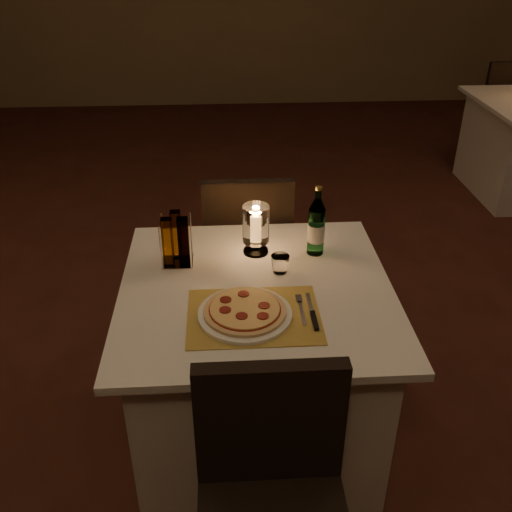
{
  "coord_description": "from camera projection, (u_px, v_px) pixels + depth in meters",
  "views": [
    {
      "loc": [
        0.08,
        -1.89,
        1.89
      ],
      "look_at": [
        0.19,
        -0.13,
        0.86
      ],
      "focal_mm": 40.0,
      "sensor_mm": 36.0,
      "label": 1
    }
  ],
  "objects": [
    {
      "name": "fork",
      "position": [
        301.0,
        307.0,
        1.97
      ],
      "size": [
        0.02,
        0.18,
        0.0
      ],
      "color": "silver",
      "rests_on": "placemat"
    },
    {
      "name": "pizza",
      "position": [
        245.0,
        310.0,
        1.92
      ],
      "size": [
        0.28,
        0.28,
        0.02
      ],
      "color": "#D8B77F",
      "rests_on": "plate"
    },
    {
      "name": "chair_far",
      "position": [
        247.0,
        239.0,
        2.8
      ],
      "size": [
        0.42,
        0.42,
        0.9
      ],
      "color": "black",
      "rests_on": "ground"
    },
    {
      "name": "plate",
      "position": [
        245.0,
        314.0,
        1.93
      ],
      "size": [
        0.32,
        0.32,
        0.01
      ],
      "primitive_type": "cylinder",
      "color": "white",
      "rests_on": "placemat"
    },
    {
      "name": "water_bottle",
      "position": [
        316.0,
        227.0,
        2.25
      ],
      "size": [
        0.07,
        0.07,
        0.29
      ],
      "color": "#59A56D",
      "rests_on": "main_table"
    },
    {
      "name": "floor",
      "position": [
        213.0,
        408.0,
        2.59
      ],
      "size": [
        8.0,
        10.0,
        0.02
      ],
      "primitive_type": "cube",
      "color": "#411C15",
      "rests_on": "ground"
    },
    {
      "name": "placemat",
      "position": [
        254.0,
        316.0,
        1.93
      ],
      "size": [
        0.45,
        0.34,
        0.0
      ],
      "primitive_type": "cube",
      "color": "#AB8C3B",
      "rests_on": "main_table"
    },
    {
      "name": "chair_near",
      "position": [
        272.0,
        487.0,
        1.57
      ],
      "size": [
        0.42,
        0.42,
        0.9
      ],
      "color": "black",
      "rests_on": "ground"
    },
    {
      "name": "knife",
      "position": [
        313.0,
        317.0,
        1.92
      ],
      "size": [
        0.02,
        0.22,
        0.01
      ],
      "color": "black",
      "rests_on": "placemat"
    },
    {
      "name": "hurricane_candle",
      "position": [
        256.0,
        226.0,
        2.25
      ],
      "size": [
        0.11,
        0.11,
        0.2
      ],
      "color": "white",
      "rests_on": "main_table"
    },
    {
      "name": "cruet_caddy",
      "position": [
        176.0,
        242.0,
        2.19
      ],
      "size": [
        0.12,
        0.12,
        0.21
      ],
      "color": "white",
      "rests_on": "main_table"
    },
    {
      "name": "main_table",
      "position": [
        256.0,
        363.0,
        2.28
      ],
      "size": [
        1.0,
        1.0,
        0.74
      ],
      "color": "silver",
      "rests_on": "ground"
    },
    {
      "name": "tumbler",
      "position": [
        280.0,
        264.0,
        2.16
      ],
      "size": [
        0.07,
        0.07,
        0.07
      ],
      "primitive_type": null,
      "color": "white",
      "rests_on": "main_table"
    },
    {
      "name": "neighbor_chair_rb",
      "position": [
        501.0,
        101.0,
        4.98
      ],
      "size": [
        0.42,
        0.42,
        0.9
      ],
      "color": "black",
      "rests_on": "ground"
    }
  ]
}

